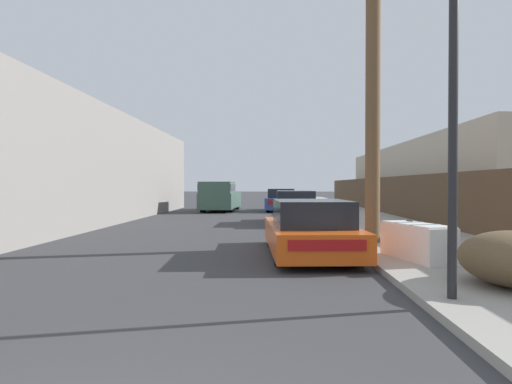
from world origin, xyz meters
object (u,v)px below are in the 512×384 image
object	(u,v)px
utility_pole	(373,68)
parked_sports_car_red	(309,230)
pickup_truck	(220,197)
street_lamp	(453,110)
car_parked_far	(282,200)
discarded_fridge	(417,241)
car_parked_mid	(295,208)

from	to	relation	value
utility_pole	parked_sports_car_red	bearing A→B (deg)	-137.61
pickup_truck	street_lamp	xyz separation A→B (m)	(5.54, -21.65, 1.67)
utility_pole	street_lamp	distance (m)	6.30
parked_sports_car_red	pickup_truck	size ratio (longest dim) A/B	0.86
parked_sports_car_red	car_parked_far	world-z (taller)	car_parked_far
discarded_fridge	car_parked_far	xyz separation A→B (m)	(-2.29, 18.89, 0.17)
discarded_fridge	utility_pole	bearing A→B (deg)	80.27
parked_sports_car_red	discarded_fridge	bearing A→B (deg)	-33.55
discarded_fridge	parked_sports_car_red	xyz separation A→B (m)	(-2.03, 1.18, 0.10)
car_parked_mid	street_lamp	distance (m)	13.21
discarded_fridge	car_parked_far	world-z (taller)	car_parked_far
car_parked_far	street_lamp	bearing A→B (deg)	-81.93
pickup_truck	utility_pole	distance (m)	17.16
parked_sports_car_red	pickup_truck	distance (m)	17.78
pickup_truck	utility_pole	xyz separation A→B (m)	(5.80, -15.71, 3.74)
car_parked_mid	street_lamp	bearing A→B (deg)	-83.88
car_parked_mid	utility_pole	distance (m)	8.28
discarded_fridge	pickup_truck	distance (m)	19.47
parked_sports_car_red	pickup_truck	world-z (taller)	pickup_truck
parked_sports_car_red	pickup_truck	xyz separation A→B (m)	(-4.04, 17.32, 0.32)
discarded_fridge	utility_pole	world-z (taller)	utility_pole
car_parked_far	pickup_truck	world-z (taller)	pickup_truck
street_lamp	discarded_fridge	bearing A→B (deg)	80.36
car_parked_mid	pickup_truck	xyz separation A→B (m)	(-4.14, 8.65, 0.26)
pickup_truck	utility_pole	bearing A→B (deg)	112.19
pickup_truck	car_parked_far	bearing A→B (deg)	-172.07
car_parked_far	utility_pole	distance (m)	16.72
car_parked_far	street_lamp	xyz separation A→B (m)	(1.76, -22.05, 1.92)
pickup_truck	parked_sports_car_red	bearing A→B (deg)	105.05
parked_sports_car_red	utility_pole	xyz separation A→B (m)	(1.76, 1.61, 4.06)
car_parked_mid	utility_pole	world-z (taller)	utility_pole
discarded_fridge	street_lamp	xyz separation A→B (m)	(-0.54, -3.15, 2.09)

